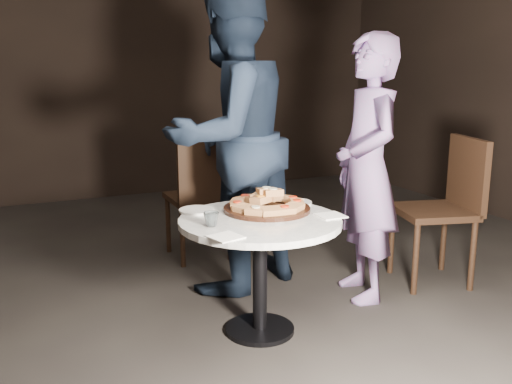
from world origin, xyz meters
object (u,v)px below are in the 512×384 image
chair_right (448,200)px  water_glass (211,219)px  serving_board (267,209)px  chair_far (202,191)px  table (260,240)px  diner_navy (229,139)px  diner_teal (367,169)px  focaccia_pile (267,201)px

chair_right → water_glass: bearing=-68.0°
serving_board → chair_far: size_ratio=0.52×
table → diner_navy: diner_navy is taller
water_glass → chair_right: chair_right is taller
table → chair_right: (1.43, 0.17, 0.04)m
diner_teal → chair_right: bearing=100.6°
table → chair_right: chair_right is taller
serving_board → diner_teal: size_ratio=0.30×
chair_far → diner_navy: 0.70m
serving_board → diner_teal: diner_teal is taller
water_glass → chair_far: 1.33m
chair_far → water_glass: bearing=72.8°
focaccia_pile → diner_teal: bearing=5.8°
diner_navy → diner_teal: bearing=123.4°
serving_board → focaccia_pile: bearing=73.2°
focaccia_pile → diner_teal: diner_teal is taller
table → focaccia_pile: 0.24m
water_glass → chair_far: (0.39, 1.27, -0.15)m
chair_right → diner_teal: bearing=-77.2°
chair_far → chair_right: (1.32, -1.06, 0.03)m
serving_board → chair_far: chair_far is taller
chair_far → table: bearing=84.8°
water_glass → chair_right: bearing=6.8°
table → diner_teal: 0.87m
water_glass → chair_right: (1.71, 0.21, -0.12)m
serving_board → diner_navy: bearing=89.1°
chair_far → chair_right: chair_right is taller
table → water_glass: size_ratio=12.98×
table → chair_far: size_ratio=1.10×
focaccia_pile → chair_far: 1.12m
serving_board → chair_far: 1.12m
chair_right → serving_board: bearing=-72.8°
table → focaccia_pile: bearing=51.7°
table → water_glass: bearing=-173.2°
serving_board → chair_right: chair_right is taller
serving_board → diner_navy: 0.64m
water_glass → serving_board: bearing=22.6°
table → diner_teal: size_ratio=0.62×
table → water_glass: (-0.28, -0.03, 0.15)m
serving_board → table: bearing=-128.6°
water_glass → diner_navy: 0.87m
water_glass → diner_navy: size_ratio=0.04×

